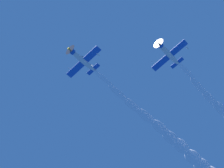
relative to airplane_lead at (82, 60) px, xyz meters
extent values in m
ellipsoid|color=silver|center=(0.24, -0.10, -0.01)|extent=(6.81, 4.05, 1.35)
cylinder|color=#194CB2|center=(-2.64, 1.18, 0.02)|extent=(1.40, 1.59, 1.33)
cone|color=yellow|center=(-3.26, 1.45, 0.03)|extent=(0.92, 0.87, 0.63)
cylinder|color=#3F3F47|center=(-3.11, 1.39, 0.02)|extent=(1.24, 2.67, 2.92)
cube|color=#194CB2|center=(0.44, -0.15, -0.18)|extent=(4.77, 8.32, 2.38)
ellipsoid|color=silver|center=(-1.25, -3.91, -1.27)|extent=(0.98, 0.66, 0.31)
ellipsoid|color=silver|center=(2.13, 3.62, 0.92)|extent=(0.98, 0.66, 0.31)
cube|color=#194CB2|center=(2.98, -1.34, 0.01)|extent=(2.09, 3.15, 0.90)
cube|color=silver|center=(2.99, -1.49, 0.51)|extent=(1.22, 0.84, 1.15)
ellipsoid|color=#1E232D|center=(-0.09, -0.08, 0.41)|extent=(1.78, 1.43, 0.84)
ellipsoid|color=silver|center=(4.95, -17.04, 1.59)|extent=(6.81, 4.04, 1.31)
cylinder|color=#194CB2|center=(2.08, -15.76, 1.60)|extent=(1.40, 1.59, 1.33)
cone|color=yellow|center=(1.46, -15.48, 1.61)|extent=(0.92, 0.87, 0.63)
cylinder|color=#3F3F47|center=(1.61, -15.55, 1.60)|extent=(1.22, 2.66, 2.91)
cube|color=#194CB2|center=(5.16, -17.09, 1.42)|extent=(4.78, 8.33, 2.34)
ellipsoid|color=silver|center=(3.47, -20.86, 0.35)|extent=(0.98, 0.66, 0.31)
ellipsoid|color=silver|center=(6.85, -13.31, 2.49)|extent=(0.98, 0.66, 0.31)
cube|color=#194CB2|center=(7.70, -18.28, 1.62)|extent=(2.09, 3.16, 0.89)
cube|color=silver|center=(7.71, -18.43, 2.12)|extent=(1.21, 0.84, 1.14)
ellipsoid|color=#1E232D|center=(4.63, -17.01, 2.00)|extent=(1.78, 1.43, 0.83)
ellipsoid|color=white|center=(5.93, -2.74, -0.27)|extent=(6.38, 3.61, 1.20)
ellipsoid|color=white|center=(10.88, -4.49, -0.24)|extent=(6.53, 3.94, 1.56)
ellipsoid|color=white|center=(15.44, -6.47, -0.38)|extent=(6.68, 4.26, 1.91)
ellipsoid|color=white|center=(19.71, -8.60, -0.55)|extent=(6.84, 4.59, 2.27)
ellipsoid|color=white|center=(24.48, -10.98, -0.65)|extent=(6.99, 4.92, 2.62)
ellipsoid|color=white|center=(28.84, -12.81, -0.95)|extent=(7.14, 5.25, 2.98)
ellipsoid|color=white|center=(33.14, -14.63, -0.69)|extent=(7.29, 5.57, 3.33)
ellipsoid|color=white|center=(38.20, -16.95, -1.26)|extent=(7.45, 5.90, 3.69)
ellipsoid|color=white|center=(42.83, -18.70, -1.22)|extent=(7.60, 6.23, 4.04)
ellipsoid|color=white|center=(10.66, -19.86, 1.55)|extent=(6.38, 3.61, 1.20)
ellipsoid|color=white|center=(15.38, -21.74, 1.20)|extent=(6.53, 3.94, 1.56)
ellipsoid|color=white|center=(20.11, -23.73, 1.31)|extent=(6.68, 4.26, 1.91)
ellipsoid|color=white|center=(24.22, -25.81, 1.14)|extent=(6.84, 4.59, 2.27)
camera|label=1|loc=(-39.31, -18.29, -54.06)|focal=54.65mm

